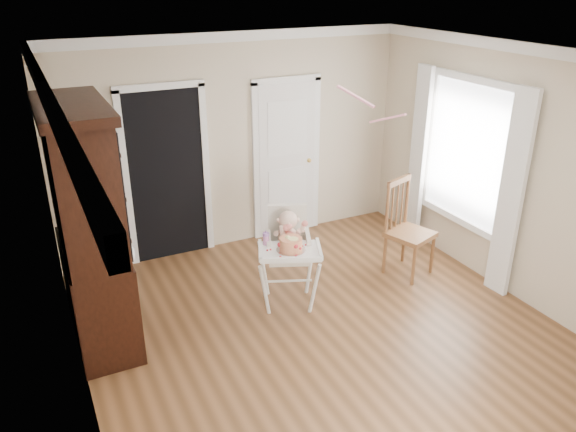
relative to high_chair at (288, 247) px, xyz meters
name	(u,v)px	position (x,y,z in m)	size (l,w,h in m)	color
floor	(333,341)	(0.09, -0.81, -0.69)	(5.00, 5.00, 0.00)	brown
ceiling	(344,59)	(0.09, -0.81, 2.01)	(5.00, 5.00, 0.00)	white
wall_back	(236,143)	(0.09, 1.69, 0.66)	(4.50, 4.50, 0.00)	beige
wall_left	(70,269)	(-2.16, -0.81, 0.66)	(5.00, 5.00, 0.00)	beige
wall_right	(523,177)	(2.34, -0.81, 0.66)	(5.00, 5.00, 0.00)	beige
crown_molding	(343,66)	(0.09, -0.81, 1.95)	(4.50, 5.00, 0.12)	white
doorway	(167,172)	(-0.81, 1.67, 0.42)	(1.06, 0.05, 2.22)	black
closet_door	(287,161)	(0.79, 1.66, 0.34)	(0.96, 0.09, 2.13)	white
window_right	(463,163)	(2.27, -0.01, 0.60)	(0.13, 1.84, 2.30)	white
high_chair	(288,247)	(0.00, 0.00, 0.00)	(0.88, 0.97, 1.11)	white
baby	(288,233)	(0.01, 0.02, 0.15)	(0.29, 0.30, 0.47)	beige
cake	(291,244)	(-0.09, -0.24, 0.15)	(0.30, 0.30, 0.14)	silver
sippy_cup	(266,238)	(-0.26, -0.01, 0.16)	(0.07, 0.07, 0.16)	#CA7BB2
china_cabinet	(90,229)	(-1.90, 0.27, 0.48)	(0.61, 1.38, 2.33)	black
dining_chair	(408,231)	(1.57, 0.02, -0.15)	(0.60, 0.60, 1.15)	brown
streamer	(356,96)	(0.67, -0.11, 1.53)	(0.03, 0.50, 0.02)	pink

